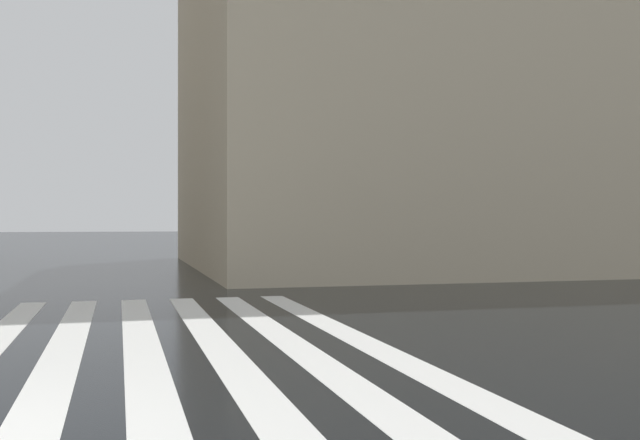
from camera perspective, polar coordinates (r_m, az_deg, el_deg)
The scene contains 1 object.
zebra_crossing at distance 10.16m, azimuth -16.14°, elevation -9.66°, with size 13.00×7.50×0.01m.
Camera 1 is at (-6.01, -1.68, 1.71)m, focal length 42.14 mm.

